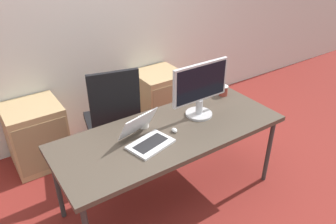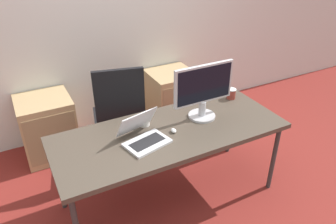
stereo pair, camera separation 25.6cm
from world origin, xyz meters
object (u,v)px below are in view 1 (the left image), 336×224
object	(u,v)px
cabinet_right	(159,97)
coffee_cup_white	(144,122)
mouse	(174,130)
office_chair	(114,129)
coffee_cup_brown	(223,91)
laptop_center	(146,137)
cabinet_left	(37,135)
monitor	(200,89)

from	to	relation	value
cabinet_right	coffee_cup_white	size ratio (longest dim) A/B	7.44
mouse	coffee_cup_white	size ratio (longest dim) A/B	0.66
office_chair	coffee_cup_brown	size ratio (longest dim) A/B	11.23
cabinet_right	mouse	xyz separation A→B (m)	(-0.63, -1.20, 0.40)
coffee_cup_white	laptop_center	bearing A→B (deg)	-115.08
laptop_center	mouse	bearing A→B (deg)	-1.23
office_chair	laptop_center	bearing A→B (deg)	-94.70
mouse	laptop_center	bearing A→B (deg)	178.77
cabinet_left	cabinet_right	world-z (taller)	same
cabinet_left	monitor	bearing A→B (deg)	-43.97
laptop_center	mouse	distance (m)	0.26
coffee_cup_white	cabinet_right	bearing A→B (deg)	51.81
mouse	coffee_cup_brown	xyz separation A→B (m)	(0.76, 0.26, 0.03)
cabinet_left	laptop_center	bearing A→B (deg)	-64.78
laptop_center	mouse	xyz separation A→B (m)	(0.25, -0.01, -0.03)
cabinet_right	laptop_center	world-z (taller)	laptop_center
office_chair	laptop_center	xyz separation A→B (m)	(-0.06, -0.74, 0.35)
cabinet_right	monitor	size ratio (longest dim) A/B	1.20
monitor	coffee_cup_brown	size ratio (longest dim) A/B	5.55
cabinet_left	laptop_center	distance (m)	1.39
cabinet_left	coffee_cup_white	bearing A→B (deg)	-56.61
cabinet_left	coffee_cup_white	distance (m)	1.27
monitor	coffee_cup_white	distance (m)	0.54
coffee_cup_brown	laptop_center	bearing A→B (deg)	-165.83
cabinet_left	coffee_cup_brown	xyz separation A→B (m)	(1.57, -0.94, 0.44)
monitor	mouse	size ratio (longest dim) A/B	9.31
cabinet_left	monitor	world-z (taller)	monitor
cabinet_right	coffee_cup_brown	world-z (taller)	coffee_cup_brown
cabinet_left	coffee_cup_white	size ratio (longest dim) A/B	7.44
monitor	mouse	world-z (taller)	monitor
coffee_cup_white	coffee_cup_brown	bearing A→B (deg)	3.42
laptop_center	coffee_cup_brown	size ratio (longest dim) A/B	4.02
cabinet_left	mouse	distance (m)	1.51
coffee_cup_white	office_chair	bearing A→B (deg)	93.56
cabinet_right	coffee_cup_brown	distance (m)	1.05
office_chair	cabinet_left	size ratio (longest dim) A/B	1.69
cabinet_right	mouse	distance (m)	1.42
cabinet_left	cabinet_right	distance (m)	1.44
cabinet_left	coffee_cup_white	world-z (taller)	coffee_cup_white
office_chair	mouse	world-z (taller)	office_chair
office_chair	coffee_cup_brown	world-z (taller)	office_chair
laptop_center	coffee_cup_brown	world-z (taller)	laptop_center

